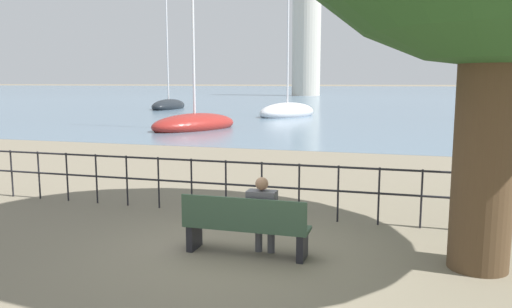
{
  "coord_description": "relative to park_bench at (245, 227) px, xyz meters",
  "views": [
    {
      "loc": [
        2.15,
        -6.86,
        2.55
      ],
      "look_at": [
        0.0,
        0.5,
        1.44
      ],
      "focal_mm": 35.0,
      "sensor_mm": 36.0,
      "label": 1
    }
  ],
  "objects": [
    {
      "name": "harbor_lighthouse",
      "position": [
        -15.57,
        87.39,
        10.47
      ],
      "size": [
        5.32,
        5.32,
        23.46
      ],
      "color": "beige",
      "rests_on": "ground_plane"
    },
    {
      "name": "sailboat_0",
      "position": [
        9.05,
        45.43,
        -0.15
      ],
      "size": [
        2.67,
        7.88,
        12.48
      ],
      "rotation": [
        0.0,
        0.0,
        -0.05
      ],
      "color": "silver",
      "rests_on": "ground_plane"
    },
    {
      "name": "park_bench",
      "position": [
        0.0,
        0.0,
        0.0
      ],
      "size": [
        1.89,
        0.45,
        0.9
      ],
      "color": "#334C38",
      "rests_on": "ground_plane"
    },
    {
      "name": "harbor_water",
      "position": [
        0.0,
        161.41,
        -0.43
      ],
      "size": [
        600.0,
        300.0,
        0.01
      ],
      "color": "slate",
      "rests_on": "ground_plane"
    },
    {
      "name": "promenade_railing",
      "position": [
        0.0,
        2.19,
        0.26
      ],
      "size": [
        15.28,
        0.04,
        1.05
      ],
      "color": "black",
      "rests_on": "ground_plane"
    },
    {
      "name": "seated_person_left",
      "position": [
        0.24,
        0.08,
        0.22
      ],
      "size": [
        0.43,
        0.35,
        1.18
      ],
      "color": "#4C4C51",
      "rests_on": "ground_plane"
    },
    {
      "name": "sailboat_2",
      "position": [
        -19.52,
        37.2,
        -0.13
      ],
      "size": [
        3.14,
        7.0,
        10.73
      ],
      "rotation": [
        0.0,
        0.0,
        0.12
      ],
      "color": "black",
      "rests_on": "ground_plane"
    },
    {
      "name": "sailboat_3",
      "position": [
        -8.68,
        18.3,
        -0.13
      ],
      "size": [
        4.53,
        6.19,
        10.67
      ],
      "rotation": [
        0.0,
        0.0,
        -0.4
      ],
      "color": "maroon",
      "rests_on": "ground_plane"
    },
    {
      "name": "sailboat_4",
      "position": [
        -6.13,
        29.86,
        -0.07
      ],
      "size": [
        4.68,
        6.31,
        12.86
      ],
      "rotation": [
        0.0,
        0.0,
        -0.43
      ],
      "color": "silver",
      "rests_on": "ground_plane"
    },
    {
      "name": "ground_plane",
      "position": [
        0.0,
        0.06,
        -0.44
      ],
      "size": [
        1000.0,
        1000.0,
        0.0
      ],
      "primitive_type": "plane",
      "color": "#7A705B"
    }
  ]
}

